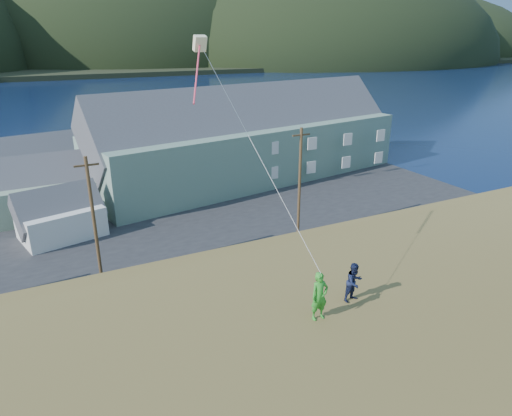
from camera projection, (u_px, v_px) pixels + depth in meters
The scene contains 15 objects.
ground at pixel (163, 275), 33.35m from camera, with size 900.00×900.00×0.00m, color #0A1638.
grass_strip at pixel (170, 287), 31.66m from camera, with size 110.00×8.00×0.10m, color #4C3D19.
waterfront_lot at pixel (117, 203), 47.55m from camera, with size 72.00×36.00×0.12m, color #28282B.
wharf at pixel (42, 157), 64.12m from camera, with size 26.00×14.00×0.90m, color gray.
far_shore at pixel (28, 60), 308.90m from camera, with size 900.00×320.00×2.00m, color black.
far_hills at pixel (94, 61), 281.15m from camera, with size 760.00×265.00×143.00m.
lodge at pixel (252, 136), 54.17m from camera, with size 39.68×16.99×13.52m.
shed_palegreen_near at pixel (42, 189), 43.73m from camera, with size 9.88×6.40×7.07m.
shed_white at pixel (60, 215), 38.80m from camera, with size 7.76×6.05×5.46m.
shed_palegreen_far at pixel (49, 160), 53.93m from camera, with size 11.24×7.63×6.97m.
utility_poles at pixel (115, 216), 31.89m from camera, with size 30.99×0.24×9.39m.
parked_cars at pixel (16, 199), 46.42m from camera, with size 22.12×13.64×1.53m.
kite_flyer_green at pixel (319, 296), 15.52m from camera, with size 0.64×0.42×1.76m, color green.
kite_flyer_navy at pixel (354, 282), 16.66m from camera, with size 0.73×0.57×1.51m, color #171E3F.
kite_rig at pixel (201, 51), 16.50m from camera, with size 1.57×3.09×9.35m.
Camera 1 is at (-7.08, -29.41, 16.39)m, focal length 32.00 mm.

